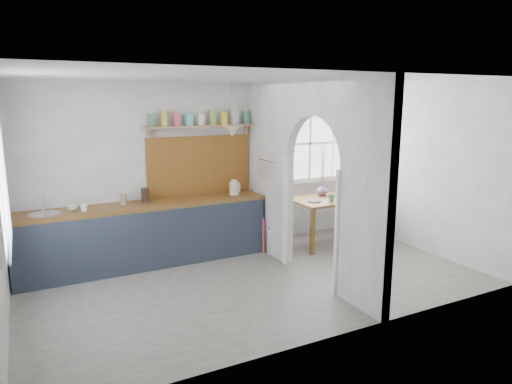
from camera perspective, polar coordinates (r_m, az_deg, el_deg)
name	(u,v)px	position (r m, az deg, el deg)	size (l,w,h in m)	color
floor	(259,281)	(6.10, 0.36, -11.11)	(5.80, 3.20, 0.01)	gray
ceiling	(259,78)	(5.64, 0.40, 14.09)	(5.80, 3.20, 0.01)	white
walls	(259,184)	(5.73, 0.38, 0.99)	(5.81, 3.21, 2.60)	white
partition	(304,168)	(6.10, 5.97, 3.02)	(0.12, 3.20, 2.60)	white
nook_window	(310,143)	(7.93, 6.74, 6.04)	(1.76, 0.10, 1.30)	white
counter	(147,233)	(6.76, -13.52, -5.06)	(3.50, 0.60, 0.90)	brown
sink	(45,215)	(6.46, -24.91, -2.61)	(0.40, 0.40, 0.02)	silver
backsplash	(200,165)	(7.06, -7.05, 3.32)	(1.65, 0.03, 0.90)	#8F5A1C
shelf	(201,122)	(6.92, -6.94, 8.64)	(1.75, 0.20, 0.21)	#A37D5D
pendant_lamp	(232,132)	(6.75, -3.04, 7.54)	(0.26, 0.26, 0.16)	beige
utensil_rail	(267,161)	(6.77, 1.43, 3.91)	(0.02, 0.02, 0.50)	silver
dining_table	(328,221)	(7.61, 9.02, -3.59)	(1.22, 0.81, 0.76)	brown
chair_left	(277,226)	(7.14, 2.69, -4.22)	(0.37, 0.37, 0.82)	white
chair_right	(377,212)	(8.13, 14.86, -2.38)	(0.41, 0.41, 0.90)	white
kettle	(234,187)	(7.03, -2.74, 0.61)	(0.20, 0.16, 0.23)	beige
mug_a	(84,208)	(6.40, -20.72, -1.86)	(0.10, 0.10, 0.10)	white
mug_b	(73,207)	(6.48, -21.95, -1.78)	(0.13, 0.13, 0.10)	silver
knife_block	(145,195)	(6.71, -13.68, -0.38)	(0.09, 0.13, 0.20)	#3A2319
jar	(124,200)	(6.62, -16.22, -0.91)	(0.09, 0.09, 0.15)	#8F7B5C
towel_magenta	(263,236)	(7.07, 0.91, -5.53)	(0.02, 0.03, 0.57)	#C13186
towel_orange	(264,238)	(7.06, 0.95, -5.74)	(0.02, 0.03, 0.49)	#CE6026
bowl	(348,195)	(7.61, 11.48, -0.43)	(0.31, 0.31, 0.08)	silver
table_cup	(332,198)	(7.31, 9.42, -0.74)	(0.11, 0.11, 0.10)	#437C4E
plate	(314,201)	(7.23, 7.29, -1.16)	(0.20, 0.20, 0.02)	black
vase	(322,190)	(7.71, 8.27, 0.29)	(0.19, 0.19, 0.20)	slate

